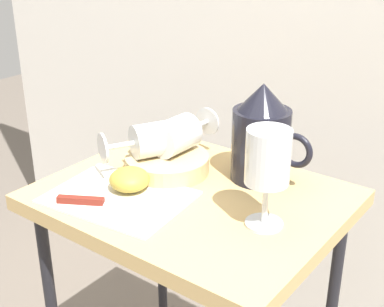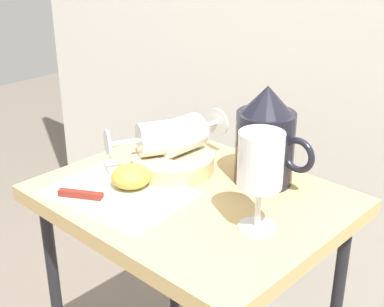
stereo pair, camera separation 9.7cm
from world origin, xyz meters
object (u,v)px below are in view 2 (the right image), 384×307
object	(u,v)px
wine_glass_tipped_far	(183,134)
knife	(97,197)
wine_glass_tipped_near	(155,139)
wine_glass_upright	(260,166)
apple_half_left	(131,176)
table	(192,226)
basket_tray	(172,163)
pitcher	(265,145)

from	to	relation	value
wine_glass_tipped_far	knife	bearing A→B (deg)	-92.74
wine_glass_tipped_near	wine_glass_upright	bearing A→B (deg)	-7.97
apple_half_left	knife	world-z (taller)	apple_half_left
table	basket_tray	bearing A→B (deg)	155.47
apple_half_left	wine_glass_upright	bearing A→B (deg)	10.06
wine_glass_tipped_far	apple_half_left	bearing A→B (deg)	-91.70
pitcher	wine_glass_upright	world-z (taller)	pitcher
wine_glass_tipped_far	wine_glass_tipped_near	bearing A→B (deg)	-118.43
basket_tray	wine_glass_tipped_far	xyz separation A→B (m)	(0.00, 0.03, 0.05)
table	wine_glass_tipped_near	xyz separation A→B (m)	(-0.12, 0.02, 0.14)
table	wine_glass_upright	world-z (taller)	wine_glass_upright
wine_glass_upright	wine_glass_tipped_far	world-z (taller)	wine_glass_upright
table	pitcher	xyz separation A→B (m)	(0.07, 0.13, 0.15)
table	basket_tray	world-z (taller)	basket_tray
wine_glass_tipped_far	apple_half_left	distance (m)	0.14
table	wine_glass_upright	size ratio (longest dim) A/B	3.87
table	wine_glass_tipped_near	size ratio (longest dim) A/B	4.25
wine_glass_tipped_near	apple_half_left	bearing A→B (deg)	-74.66
pitcher	apple_half_left	bearing A→B (deg)	-130.31
wine_glass_upright	knife	world-z (taller)	wine_glass_upright
pitcher	wine_glass_upright	xyz separation A→B (m)	(0.10, -0.15, 0.04)
apple_half_left	basket_tray	bearing A→B (deg)	89.18
wine_glass_upright	apple_half_left	distance (m)	0.28
wine_glass_upright	apple_half_left	size ratio (longest dim) A/B	2.24
apple_half_left	knife	distance (m)	0.08
pitcher	wine_glass_tipped_near	bearing A→B (deg)	-150.10
wine_glass_tipped_near	table	bearing A→B (deg)	-9.85
wine_glass_upright	wine_glass_tipped_far	xyz separation A→B (m)	(-0.26, 0.09, -0.04)
pitcher	wine_glass_tipped_near	world-z (taller)	pitcher
table	pitcher	bearing A→B (deg)	61.96
wine_glass_tipped_near	basket_tray	bearing A→B (deg)	41.63
wine_glass_upright	wine_glass_tipped_near	xyz separation A→B (m)	(-0.28, 0.04, -0.05)
pitcher	wine_glass_upright	distance (m)	0.18
wine_glass_tipped_near	knife	size ratio (longest dim) A/B	0.81
table	apple_half_left	bearing A→B (deg)	-145.84
pitcher	apple_half_left	xyz separation A→B (m)	(-0.17, -0.19, -0.05)
wine_glass_tipped_near	knife	distance (m)	0.17
wine_glass_upright	wine_glass_tipped_far	distance (m)	0.28
wine_glass_upright	apple_half_left	world-z (taller)	wine_glass_upright
basket_tray	wine_glass_tipped_near	size ratio (longest dim) A/B	1.09
pitcher	apple_half_left	distance (m)	0.26
table	wine_glass_upright	distance (m)	0.25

